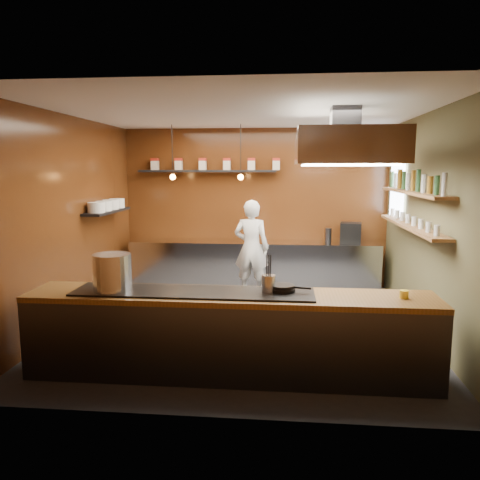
# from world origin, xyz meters

# --- Properties ---
(floor) EXTENTS (5.00, 5.00, 0.00)m
(floor) POSITION_xyz_m (0.00, 0.00, 0.00)
(floor) COLOR black
(floor) RESTS_ON ground
(back_wall) EXTENTS (5.00, 0.00, 5.00)m
(back_wall) POSITION_xyz_m (0.00, 2.50, 1.50)
(back_wall) COLOR #3D190B
(back_wall) RESTS_ON ground
(left_wall) EXTENTS (0.00, 5.00, 5.00)m
(left_wall) POSITION_xyz_m (-2.50, 0.00, 1.50)
(left_wall) COLOR #3D190B
(left_wall) RESTS_ON ground
(right_wall) EXTENTS (0.00, 5.00, 5.00)m
(right_wall) POSITION_xyz_m (2.50, 0.00, 1.50)
(right_wall) COLOR brown
(right_wall) RESTS_ON ground
(ceiling) EXTENTS (5.00, 5.00, 0.00)m
(ceiling) POSITION_xyz_m (0.00, 0.00, 3.00)
(ceiling) COLOR silver
(ceiling) RESTS_ON back_wall
(window_pane) EXTENTS (0.00, 1.00, 1.00)m
(window_pane) POSITION_xyz_m (2.45, 1.70, 1.90)
(window_pane) COLOR white
(window_pane) RESTS_ON right_wall
(prep_counter) EXTENTS (4.60, 0.65, 0.90)m
(prep_counter) POSITION_xyz_m (0.00, 2.17, 0.45)
(prep_counter) COLOR silver
(prep_counter) RESTS_ON floor
(pass_counter) EXTENTS (4.40, 0.72, 0.94)m
(pass_counter) POSITION_xyz_m (-0.00, -1.60, 0.47)
(pass_counter) COLOR #38383D
(pass_counter) RESTS_ON floor
(tin_shelf) EXTENTS (2.60, 0.26, 0.04)m
(tin_shelf) POSITION_xyz_m (-0.90, 2.36, 2.20)
(tin_shelf) COLOR black
(tin_shelf) RESTS_ON back_wall
(plate_shelf) EXTENTS (0.30, 1.40, 0.04)m
(plate_shelf) POSITION_xyz_m (-2.34, 1.00, 1.55)
(plate_shelf) COLOR black
(plate_shelf) RESTS_ON left_wall
(bottle_shelf_upper) EXTENTS (0.26, 2.80, 0.04)m
(bottle_shelf_upper) POSITION_xyz_m (2.34, 0.30, 1.92)
(bottle_shelf_upper) COLOR olive
(bottle_shelf_upper) RESTS_ON right_wall
(bottle_shelf_lower) EXTENTS (0.26, 2.80, 0.04)m
(bottle_shelf_lower) POSITION_xyz_m (2.34, 0.30, 1.45)
(bottle_shelf_lower) COLOR olive
(bottle_shelf_lower) RESTS_ON right_wall
(extractor_hood) EXTENTS (1.20, 2.00, 0.72)m
(extractor_hood) POSITION_xyz_m (1.30, -0.40, 2.51)
(extractor_hood) COLOR #38383D
(extractor_hood) RESTS_ON ceiling
(pendant_left) EXTENTS (0.10, 0.10, 0.95)m
(pendant_left) POSITION_xyz_m (-1.40, 1.70, 2.15)
(pendant_left) COLOR black
(pendant_left) RESTS_ON ceiling
(pendant_right) EXTENTS (0.10, 0.10, 0.95)m
(pendant_right) POSITION_xyz_m (-0.20, 1.70, 2.15)
(pendant_right) COLOR black
(pendant_right) RESTS_ON ceiling
(storage_tins) EXTENTS (2.43, 0.13, 0.22)m
(storage_tins) POSITION_xyz_m (-0.75, 2.36, 2.33)
(storage_tins) COLOR beige
(storage_tins) RESTS_ON tin_shelf
(plate_stacks) EXTENTS (0.26, 1.16, 0.16)m
(plate_stacks) POSITION_xyz_m (-2.34, 1.00, 1.65)
(plate_stacks) COLOR white
(plate_stacks) RESTS_ON plate_shelf
(bottles) EXTENTS (0.06, 2.66, 0.24)m
(bottles) POSITION_xyz_m (2.34, 0.30, 2.06)
(bottles) COLOR silver
(bottles) RESTS_ON bottle_shelf_upper
(wine_glasses) EXTENTS (0.07, 2.37, 0.13)m
(wine_glasses) POSITION_xyz_m (2.34, 0.30, 1.53)
(wine_glasses) COLOR silver
(wine_glasses) RESTS_ON bottle_shelf_lower
(stockpot_large) EXTENTS (0.51, 0.51, 0.40)m
(stockpot_large) POSITION_xyz_m (-1.27, -1.65, 1.14)
(stockpot_large) COLOR silver
(stockpot_large) RESTS_ON pass_counter
(stockpot_small) EXTENTS (0.37, 0.37, 0.27)m
(stockpot_small) POSITION_xyz_m (-1.31, -1.57, 1.08)
(stockpot_small) COLOR silver
(stockpot_small) RESTS_ON pass_counter
(utensil_crock) EXTENTS (0.18, 0.18, 0.19)m
(utensil_crock) POSITION_xyz_m (0.41, -1.57, 1.03)
(utensil_crock) COLOR silver
(utensil_crock) RESTS_ON pass_counter
(frying_pan) EXTENTS (0.45, 0.28, 0.07)m
(frying_pan) POSITION_xyz_m (0.56, -1.51, 0.97)
(frying_pan) COLOR black
(frying_pan) RESTS_ON pass_counter
(butter_jar) EXTENTS (0.09, 0.09, 0.08)m
(butter_jar) POSITION_xyz_m (1.82, -1.60, 0.96)
(butter_jar) COLOR yellow
(butter_jar) RESTS_ON pass_counter
(espresso_machine) EXTENTS (0.42, 0.40, 0.37)m
(espresso_machine) POSITION_xyz_m (1.78, 2.19, 1.08)
(espresso_machine) COLOR black
(espresso_machine) RESTS_ON prep_counter
(chef) EXTENTS (0.68, 0.50, 1.71)m
(chef) POSITION_xyz_m (-0.01, 1.71, 0.86)
(chef) COLOR white
(chef) RESTS_ON floor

